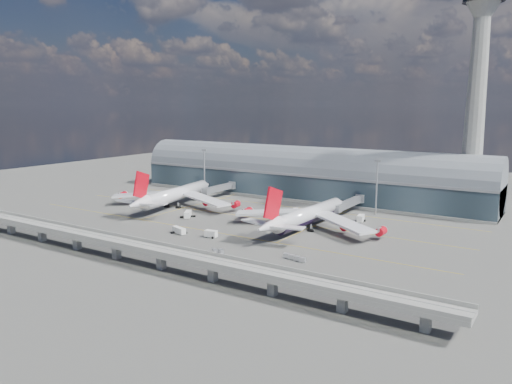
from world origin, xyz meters
The scene contains 20 objects.
ground centered at (0.00, 0.00, 0.00)m, with size 500.00×500.00×0.00m, color #474744.
taxi_lines centered at (0.00, 22.11, 0.01)m, with size 200.00×80.12×0.01m.
terminal centered at (0.00, 77.99, 11.34)m, with size 200.00×30.00×28.00m.
control_tower centered at (85.00, 83.00, 51.64)m, with size 19.00×19.00×103.00m.
guideway centered at (0.00, -55.00, 5.29)m, with size 220.00×8.50×7.20m.
floodlight_mast_left centered at (-50.00, 55.00, 13.63)m, with size 3.00×0.70×25.70m.
floodlight_mast_right centered at (50.00, 55.00, 13.63)m, with size 3.00×0.70×25.70m.
airliner_left centered at (-40.16, 18.27, 6.29)m, with size 68.42×72.01×22.00m.
airliner_right centered at (35.25, 13.88, 5.63)m, with size 65.48×68.44×21.72m.
jet_bridge_left centered at (-37.07, 53.12, 5.18)m, with size 4.40×28.00×7.25m.
jet_bridge_right centered at (38.82, 51.18, 5.18)m, with size 4.40×32.00×7.25m.
service_truck_0 centered at (-19.50, 4.20, 1.54)m, with size 5.76×7.39×2.98m.
service_truck_1 centered at (10.13, -17.21, 1.42)m, with size 5.04×2.77×2.82m.
service_truck_2 centered at (-4.01, -19.52, 1.37)m, with size 7.55×4.21×2.63m.
service_truck_3 centered at (19.88, 15.18, 1.27)m, with size 3.25×5.48×2.48m.
service_truck_4 centered at (49.24, 38.06, 1.54)m, with size 3.31×5.59×3.05m.
service_truck_5 centered at (19.39, 36.29, 1.39)m, with size 5.83×4.97×2.71m.
cargo_train_0 centered at (24.78, -32.42, 0.76)m, with size 4.48×2.92×1.46m.
cargo_train_1 centered at (10.44, -38.38, 0.95)m, with size 11.03×2.72×1.82m.
cargo_train_2 centered at (50.44, -24.94, 0.80)m, with size 9.25×3.23×1.52m.
Camera 1 is at (124.40, -164.00, 50.39)m, focal length 35.00 mm.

